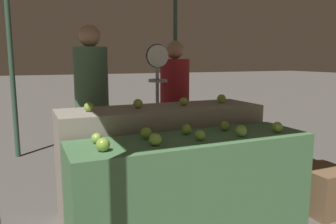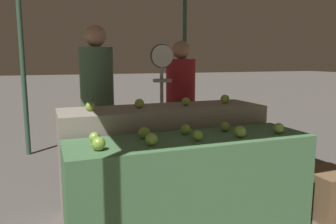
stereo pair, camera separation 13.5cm
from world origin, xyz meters
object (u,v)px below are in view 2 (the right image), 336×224
at_px(person_vendor_at_scale, 180,98).
at_px(person_customer_left, 97,94).
at_px(wooden_crate_side, 329,193).
at_px(produce_scale, 162,86).

bearing_deg(person_vendor_at_scale, person_customer_left, -17.11).
xyz_separation_m(person_vendor_at_scale, wooden_crate_side, (0.81, -1.53, -0.72)).
bearing_deg(person_customer_left, person_vendor_at_scale, 158.82).
relative_size(produce_scale, person_vendor_at_scale, 0.96).
bearing_deg(produce_scale, person_vendor_at_scale, 44.38).
bearing_deg(wooden_crate_side, person_vendor_at_scale, 117.80).
height_order(person_vendor_at_scale, person_customer_left, person_customer_left).
relative_size(person_vendor_at_scale, person_customer_left, 0.92).
height_order(person_vendor_at_scale, wooden_crate_side, person_vendor_at_scale).
relative_size(produce_scale, wooden_crate_side, 3.78).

